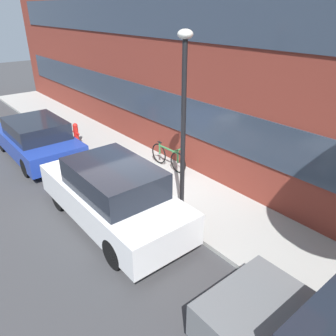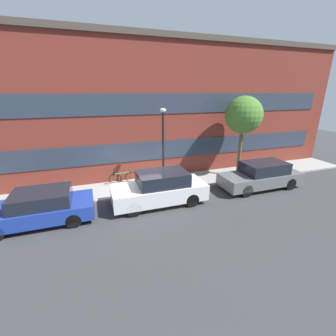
{
  "view_description": "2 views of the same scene",
  "coord_description": "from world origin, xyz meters",
  "px_view_note": "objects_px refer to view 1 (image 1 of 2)",
  "views": [
    {
      "loc": [
        6.42,
        -4.17,
        4.64
      ],
      "look_at": [
        0.65,
        0.55,
        0.97
      ],
      "focal_mm": 35.0,
      "sensor_mm": 36.0,
      "label": 1
    },
    {
      "loc": [
        -2.13,
        -10.2,
        5.03
      ],
      "look_at": [
        1.46,
        0.4,
        1.21
      ],
      "focal_mm": 24.0,
      "sensor_mm": 36.0,
      "label": 2
    }
  ],
  "objects_px": {
    "parked_car_blue": "(37,139)",
    "lamp_post": "(184,106)",
    "fire_hydrant": "(76,133)",
    "parked_car_white": "(112,195)",
    "bicycle": "(168,157)"
  },
  "relations": [
    {
      "from": "bicycle",
      "to": "lamp_post",
      "type": "relative_size",
      "value": 0.38
    },
    {
      "from": "parked_car_white",
      "to": "lamp_post",
      "type": "height_order",
      "value": "lamp_post"
    },
    {
      "from": "lamp_post",
      "to": "bicycle",
      "type": "bearing_deg",
      "value": 148.99
    },
    {
      "from": "fire_hydrant",
      "to": "lamp_post",
      "type": "bearing_deg",
      "value": 0.97
    },
    {
      "from": "parked_car_white",
      "to": "fire_hydrant",
      "type": "distance_m",
      "value": 5.33
    },
    {
      "from": "parked_car_white",
      "to": "fire_hydrant",
      "type": "height_order",
      "value": "parked_car_white"
    },
    {
      "from": "fire_hydrant",
      "to": "parked_car_white",
      "type": "bearing_deg",
      "value": -15.92
    },
    {
      "from": "parked_car_blue",
      "to": "lamp_post",
      "type": "bearing_deg",
      "value": -164.57
    },
    {
      "from": "fire_hydrant",
      "to": "bicycle",
      "type": "bearing_deg",
      "value": 18.83
    },
    {
      "from": "bicycle",
      "to": "lamp_post",
      "type": "distance_m",
      "value": 3.21
    },
    {
      "from": "parked_car_blue",
      "to": "parked_car_white",
      "type": "height_order",
      "value": "parked_car_white"
    },
    {
      "from": "parked_car_blue",
      "to": "bicycle",
      "type": "xyz_separation_m",
      "value": [
        3.66,
        2.75,
        -0.18
      ]
    },
    {
      "from": "parked_car_blue",
      "to": "fire_hydrant",
      "type": "xyz_separation_m",
      "value": [
        -0.13,
        1.46,
        -0.18
      ]
    },
    {
      "from": "parked_car_white",
      "to": "lamp_post",
      "type": "distance_m",
      "value": 2.58
    },
    {
      "from": "fire_hydrant",
      "to": "lamp_post",
      "type": "height_order",
      "value": "lamp_post"
    }
  ]
}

